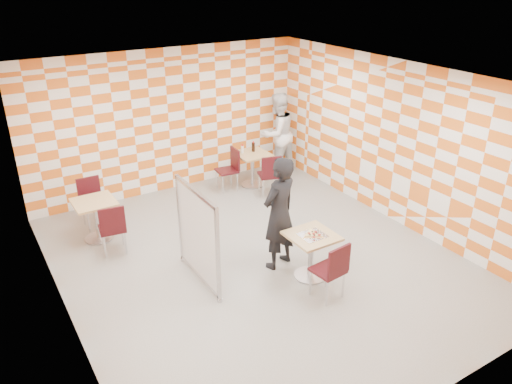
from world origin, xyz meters
TOP-DOWN VIEW (x-y plane):
  - room_shell at (0.00, 0.54)m, footprint 7.00×7.00m
  - main_table at (0.46, -0.83)m, footprint 0.70×0.70m
  - second_table at (1.54, 2.68)m, footprint 0.70×0.70m
  - empty_table at (-2.04, 2.10)m, footprint 0.70×0.70m
  - chair_main_front at (0.37, -1.46)m, footprint 0.47×0.47m
  - chair_second_front at (1.56, 1.99)m, footprint 0.53×0.54m
  - chair_second_side at (1.03, 2.74)m, footprint 0.47×0.46m
  - chair_empty_near at (-1.94, 1.42)m, footprint 0.48×0.49m
  - chair_empty_far at (-1.95, 2.70)m, footprint 0.42×0.43m
  - partition at (-1.06, -0.01)m, footprint 0.08×1.38m
  - man_dark at (0.23, -0.28)m, footprint 0.78×0.62m
  - man_white at (2.44, 3.05)m, footprint 1.03×0.86m
  - pizza_on_foil at (0.46, -0.85)m, footprint 0.40×0.40m
  - sport_bottle at (1.37, 2.83)m, footprint 0.06×0.06m
  - soda_bottle at (1.63, 2.78)m, footprint 0.07×0.07m

SIDE VIEW (x-z plane):
  - main_table at x=0.46m, z-range 0.13..0.88m
  - second_table at x=1.54m, z-range 0.13..0.88m
  - empty_table at x=-2.04m, z-range 0.13..0.88m
  - chair_main_front at x=0.37m, z-range 0.08..1.01m
  - chair_second_front at x=1.56m, z-range 0.08..1.01m
  - chair_second_side at x=1.03m, z-range 0.08..1.01m
  - chair_empty_near at x=-1.94m, z-range 0.08..1.01m
  - chair_empty_far at x=-1.95m, z-range 0.08..1.01m
  - pizza_on_foil at x=0.46m, z-range 0.74..0.79m
  - partition at x=-1.06m, z-range 0.02..1.57m
  - sport_bottle at x=1.37m, z-range 0.74..0.94m
  - soda_bottle at x=1.63m, z-range 0.74..0.97m
  - man_dark at x=0.23m, z-range 0.00..1.87m
  - man_white at x=2.44m, z-range 0.00..1.89m
  - room_shell at x=0.00m, z-range -2.00..5.00m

